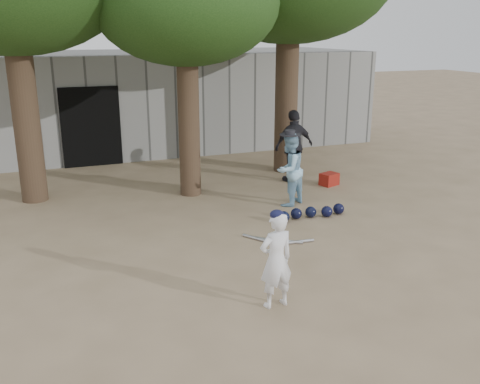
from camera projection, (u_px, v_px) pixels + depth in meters
name	position (u px, v px, depth m)	size (l,w,h in m)	color
ground	(227.00, 270.00, 8.53)	(70.00, 70.00, 0.00)	#937C5E
boy_player	(276.00, 260.00, 7.23)	(0.50, 0.33, 1.37)	white
spectator_blue	(289.00, 170.00, 11.49)	(0.77, 0.60, 1.58)	#91C2E0
spectator_dark	(294.00, 146.00, 13.28)	(1.06, 0.44, 1.80)	black
red_bag	(329.00, 179.00, 13.15)	(0.42, 0.32, 0.30)	maroon
back_building	(119.00, 100.00, 17.32)	(16.00, 5.24, 3.00)	gray
helmet_row	(312.00, 212.00, 10.86)	(1.51, 0.34, 0.23)	black
bat_pile	(277.00, 241.00, 9.64)	(1.12, 0.78, 0.06)	#A8A8AF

